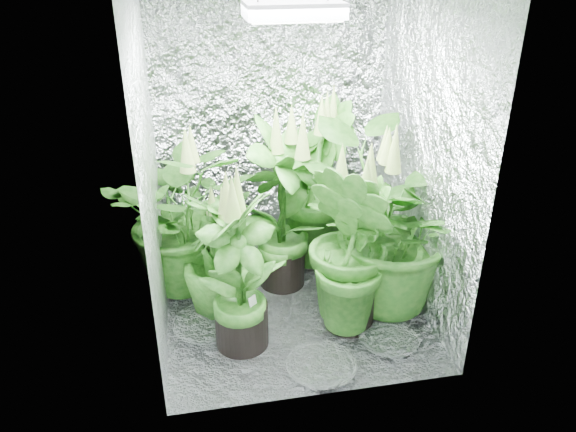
% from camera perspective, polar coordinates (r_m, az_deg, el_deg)
% --- Properties ---
extents(ground, '(1.60, 1.60, 0.00)m').
position_cam_1_polar(ground, '(3.71, 0.42, -9.12)').
color(ground, silver).
rests_on(ground, ground).
extents(walls, '(1.62, 1.62, 2.00)m').
position_cam_1_polar(walls, '(3.23, 0.48, 5.43)').
color(walls, silver).
rests_on(walls, ground).
extents(grow_lamp, '(0.50, 0.30, 0.22)m').
position_cam_1_polar(grow_lamp, '(3.03, 0.54, 20.17)').
color(grow_lamp, gray).
rests_on(grow_lamp, ceiling).
extents(plant_a, '(1.02, 1.02, 1.13)m').
position_cam_1_polar(plant_a, '(3.70, -10.45, 0.02)').
color(plant_a, black).
rests_on(plant_a, ground).
extents(plant_b, '(0.85, 0.85, 1.25)m').
position_cam_1_polar(plant_b, '(3.65, -0.63, 0.82)').
color(plant_b, black).
rests_on(plant_b, ground).
extents(plant_c, '(0.75, 0.75, 1.26)m').
position_cam_1_polar(plant_c, '(3.96, 2.78, 3.09)').
color(plant_c, black).
rests_on(plant_c, ground).
extents(plant_d, '(0.60, 0.60, 0.89)m').
position_cam_1_polar(plant_d, '(3.46, -7.16, -4.20)').
color(plant_d, black).
rests_on(plant_d, ground).
extents(plant_e, '(1.21, 1.21, 1.24)m').
position_cam_1_polar(plant_e, '(3.43, 9.95, -1.09)').
color(plant_e, black).
rests_on(plant_e, ground).
extents(plant_f, '(0.73, 0.73, 1.09)m').
position_cam_1_polar(plant_f, '(3.14, -4.96, -5.72)').
color(plant_f, black).
rests_on(plant_f, ground).
extents(plant_g, '(0.69, 0.69, 1.17)m').
position_cam_1_polar(plant_g, '(3.28, 6.58, -3.22)').
color(plant_g, black).
rests_on(plant_g, ground).
extents(circulation_fan, '(0.15, 0.33, 0.38)m').
position_cam_1_polar(circulation_fan, '(3.93, 8.27, -4.34)').
color(circulation_fan, black).
rests_on(circulation_fan, ground).
extents(plant_label, '(0.06, 0.05, 0.09)m').
position_cam_1_polar(plant_label, '(3.22, -3.57, -8.82)').
color(plant_label, white).
rests_on(plant_label, plant_f).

